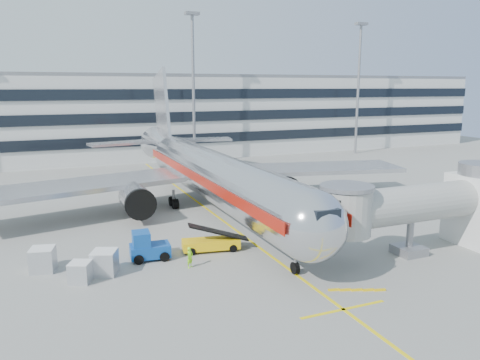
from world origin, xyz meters
name	(u,v)px	position (x,y,z in m)	size (l,w,h in m)	color
ground	(250,241)	(0.00, 0.00, 0.00)	(180.00, 180.00, 0.00)	gray
lead_in_line	(212,213)	(0.00, 10.00, 0.01)	(0.25, 70.00, 0.01)	yellow
stop_bar	(343,309)	(0.00, -14.00, 0.01)	(6.00, 0.25, 0.01)	yellow
main_jet	(207,172)	(0.00, 11.72, 4.23)	(50.95, 48.70, 16.06)	silver
jet_bridge	(428,206)	(12.18, -8.00, 3.87)	(17.80, 4.50, 7.00)	silver
terminal	(131,115)	(0.00, 57.95, 7.80)	(150.00, 24.25, 15.60)	silver
light_mast_centre	(193,77)	(8.00, 42.00, 14.88)	(2.40, 1.20, 25.45)	gray
light_mast_east	(359,79)	(42.00, 42.00, 14.88)	(2.40, 1.20, 25.45)	gray
belt_loader	(211,243)	(-4.00, -0.98, 0.67)	(5.06, 2.47, 2.36)	yellow
baggage_tug	(147,247)	(-9.26, -0.98, 1.00)	(3.19, 2.18, 2.29)	#0D4398
cargo_container_left	(80,272)	(-14.45, -3.53, 0.74)	(1.82, 1.82, 1.46)	#B7B9BE
cargo_container_right	(43,259)	(-16.83, -0.36, 0.89)	(2.00, 2.00, 1.77)	#B7B9BE
cargo_container_front	(105,262)	(-12.72, -2.72, 0.89)	(2.19, 2.19, 1.78)	#B7B9BE
ramp_worker	(190,257)	(-6.67, -3.89, 0.80)	(0.58, 0.38, 1.60)	#99FF1A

